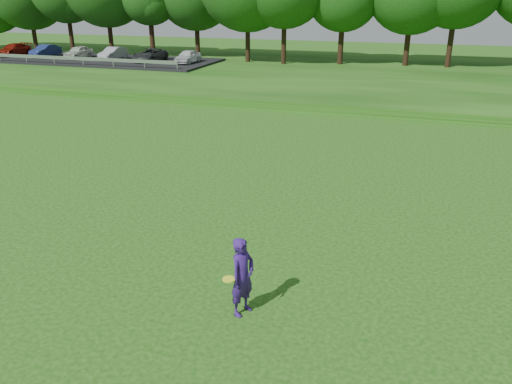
% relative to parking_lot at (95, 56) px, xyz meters
% --- Properties ---
extents(ground, '(140.00, 140.00, 0.00)m').
position_rel_parking_lot_xyz_m(ground, '(23.95, -32.82, -1.06)').
color(ground, '#17450D').
rests_on(ground, ground).
extents(berm, '(130.00, 30.00, 0.60)m').
position_rel_parking_lot_xyz_m(berm, '(23.95, 1.18, -0.76)').
color(berm, '#17450D').
rests_on(berm, ground).
extents(walking_path, '(130.00, 1.60, 0.04)m').
position_rel_parking_lot_xyz_m(walking_path, '(23.95, -12.82, -1.04)').
color(walking_path, gray).
rests_on(walking_path, ground).
extents(parking_lot, '(24.00, 9.00, 1.38)m').
position_rel_parking_lot_xyz_m(parking_lot, '(0.00, 0.00, 0.00)').
color(parking_lot, black).
rests_on(parking_lot, berm).
extents(woman, '(0.67, 0.83, 1.85)m').
position_rel_parking_lot_xyz_m(woman, '(27.57, -34.17, -0.13)').
color(woman, navy).
rests_on(woman, ground).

